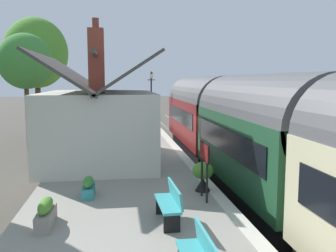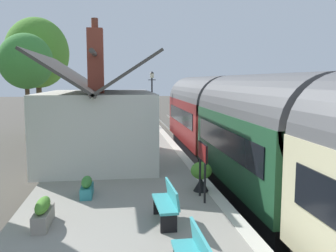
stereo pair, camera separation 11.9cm
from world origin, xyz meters
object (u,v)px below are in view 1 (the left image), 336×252
at_px(train, 262,137).
at_px(planter_edge_near, 105,126).
at_px(station_building, 100,123).
at_px(station_sign_board, 205,157).
at_px(bench_mid_platform, 170,202).
at_px(planter_under_sign, 46,213).
at_px(planter_corner_building, 89,187).
at_px(planter_bench_right, 96,131).
at_px(lamp_post_platform, 151,89).
at_px(tree_far_right, 36,53).
at_px(planter_edge_far, 203,175).
at_px(planter_by_door, 149,121).
at_px(tree_distant, 25,62).
at_px(planter_bench_left, 133,133).

bearing_deg(train, planter_edge_near, 27.11).
bearing_deg(station_building, station_sign_board, -151.40).
xyz_separation_m(bench_mid_platform, planter_under_sign, (0.18, 2.77, -0.18)).
bearing_deg(planter_under_sign, planter_edge_near, -3.33).
xyz_separation_m(planter_corner_building, planter_bench_right, (9.76, 0.30, 0.27)).
height_order(lamp_post_platform, tree_far_right, tree_far_right).
relative_size(planter_edge_far, planter_edge_near, 1.13).
xyz_separation_m(planter_corner_building, lamp_post_platform, (14.89, -3.16, 2.40)).
bearing_deg(planter_corner_building, planter_edge_near, -0.29).
height_order(planter_by_door, planter_edge_far, planter_edge_far).
xyz_separation_m(planter_under_sign, station_sign_board, (1.33, -3.93, 0.89)).
bearing_deg(lamp_post_platform, planter_edge_far, -179.53).
bearing_deg(lamp_post_platform, bench_mid_platform, 176.06).
relative_size(train, station_sign_board, 16.73).
bearing_deg(planter_corner_building, planter_under_sign, 159.01).
relative_size(planter_bench_right, station_sign_board, 0.62).
bearing_deg(train, station_building, 59.52).
relative_size(train, tree_distant, 3.88).
height_order(planter_bench_right, station_sign_board, station_sign_board).
relative_size(planter_by_door, planter_edge_near, 1.04).
bearing_deg(tree_distant, planter_under_sign, -165.90).
distance_m(planter_edge_far, tree_far_right, 19.79).
distance_m(planter_edge_far, station_sign_board, 1.05).
bearing_deg(planter_corner_building, planter_bench_left, -9.84).
relative_size(planter_corner_building, planter_edge_far, 1.03).
xyz_separation_m(station_building, planter_edge_near, (7.72, 0.06, -1.10)).
bearing_deg(planter_edge_near, planter_edge_far, -165.55).
distance_m(station_building, planter_edge_far, 5.82).
distance_m(station_building, tree_far_right, 14.07).
distance_m(planter_under_sign, station_sign_board, 4.25).
bearing_deg(planter_bench_right, planter_edge_far, -159.76).
bearing_deg(tree_distant, planter_bench_right, -118.88).
bearing_deg(planter_edge_near, bench_mid_platform, -172.59).
height_order(station_building, planter_bench_right, station_building).
relative_size(bench_mid_platform, planter_under_sign, 1.29).
relative_size(station_building, planter_by_door, 8.62).
bearing_deg(train, bench_mid_platform, 135.48).
xyz_separation_m(planter_edge_far, tree_distant, (11.93, 7.59, 3.80)).
distance_m(station_sign_board, tree_distant, 15.04).
relative_size(planter_bench_left, planter_edge_near, 1.01).
xyz_separation_m(planter_by_door, lamp_post_platform, (-0.36, -0.11, 2.26)).
bearing_deg(planter_by_door, planter_bench_left, 166.21).
bearing_deg(station_sign_board, planter_corner_building, 77.16).
height_order(planter_corner_building, lamp_post_platform, lamp_post_platform).
relative_size(planter_bench_left, planter_corner_building, 0.86).
xyz_separation_m(planter_bench_left, planter_edge_far, (-9.51, -1.63, 0.10)).
distance_m(station_building, planter_edge_near, 7.80).
height_order(planter_by_door, station_sign_board, station_sign_board).
bearing_deg(tree_distant, planter_by_door, -66.03).
bearing_deg(station_sign_board, planter_edge_far, -10.36).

